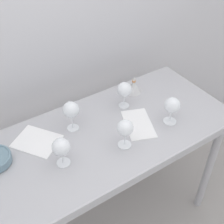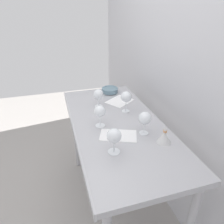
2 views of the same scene
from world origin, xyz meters
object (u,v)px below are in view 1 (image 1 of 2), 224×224
wine_glass_near_center (125,129)px  tasting_sheet_lower (138,124)px  tasting_sheet_upper (37,141)px  decanter_funnel (134,87)px  wine_glass_near_right (172,106)px  wine_glass_near_left (61,148)px  wine_glass_far_right (124,90)px  wine_glass_far_left (71,110)px

wine_glass_near_center → tasting_sheet_lower: size_ratio=0.66×
tasting_sheet_upper → decanter_funnel: 0.68m
wine_glass_near_right → wine_glass_near_left: (-0.63, 0.06, -0.00)m
wine_glass_near_left → decanter_funnel: 0.68m
wine_glass_near_center → tasting_sheet_lower: bearing=29.4°
wine_glass_near_center → tasting_sheet_lower: (0.16, 0.09, -0.11)m
wine_glass_far_right → tasting_sheet_lower: 0.21m
wine_glass_far_right → wine_glass_near_right: (0.13, -0.25, -0.00)m
wine_glass_far_right → tasting_sheet_upper: wine_glass_far_right is taller
wine_glass_far_left → tasting_sheet_upper: 0.24m
wine_glass_near_right → decanter_funnel: size_ratio=1.31×
wine_glass_far_left → decanter_funnel: (0.47, 0.09, -0.09)m
wine_glass_far_right → wine_glass_near_center: wine_glass_far_right is taller
wine_glass_far_left → wine_glass_near_left: bearing=-128.5°
wine_glass_near_left → tasting_sheet_upper: 0.24m
wine_glass_near_right → wine_glass_far_left: 0.53m
tasting_sheet_upper → tasting_sheet_lower: (0.52, -0.18, 0.00)m
wine_glass_near_center → wine_glass_far_left: wine_glass_far_left is taller
wine_glass_far_left → wine_glass_near_left: wine_glass_far_left is taller
wine_glass_far_right → wine_glass_near_left: bearing=-158.2°
wine_glass_near_center → tasting_sheet_upper: wine_glass_near_center is taller
wine_glass_near_center → wine_glass_far_left: (-0.16, 0.26, 0.01)m
wine_glass_far_left → tasting_sheet_upper: wine_glass_far_left is taller
wine_glass_far_right → tasting_sheet_upper: (-0.54, 0.01, -0.11)m
tasting_sheet_lower → decanter_funnel: (0.15, 0.25, 0.04)m
wine_glass_far_left → tasting_sheet_upper: size_ratio=0.78×
wine_glass_near_center → wine_glass_near_left: size_ratio=1.04×
wine_glass_near_right → wine_glass_far_left: wine_glass_far_left is taller
decanter_funnel → wine_glass_near_right: bearing=-89.4°
wine_glass_far_left → wine_glass_near_center: bearing=-57.9°
wine_glass_near_right → tasting_sheet_lower: bearing=153.4°
wine_glass_far_left → wine_glass_far_right: bearing=1.0°
wine_glass_near_right → tasting_sheet_lower: size_ratio=0.65×
wine_glass_near_left → tasting_sheet_lower: 0.48m
wine_glass_near_center → wine_glass_near_right: wine_glass_near_center is taller
wine_glass_far_right → wine_glass_near_center: bearing=-124.5°
wine_glass_near_center → tasting_sheet_upper: size_ratio=0.72×
wine_glass_near_left → wine_glass_far_left: bearing=51.5°
wine_glass_near_right → tasting_sheet_lower: wine_glass_near_right is taller
tasting_sheet_lower → decanter_funnel: decanter_funnel is taller
wine_glass_near_center → tasting_sheet_upper: 0.47m
tasting_sheet_lower → tasting_sheet_upper: bearing=-178.1°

